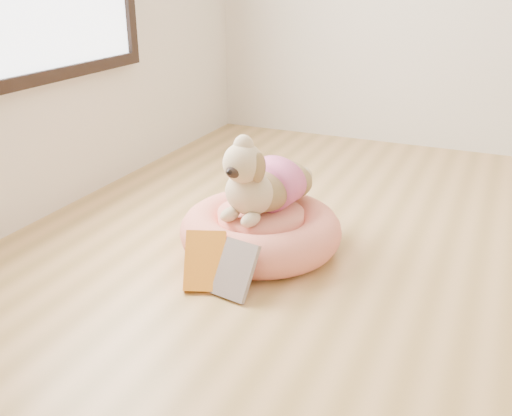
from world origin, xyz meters
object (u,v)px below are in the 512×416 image
at_px(book_yellow, 205,261).
at_px(pet_bed, 261,231).
at_px(dog, 263,169).
at_px(book_white, 236,270).

bearing_deg(book_yellow, pet_bed, 58.54).
xyz_separation_m(dog, book_white, (0.06, -0.39, -0.26)).
height_order(book_yellow, book_white, book_yellow).
relative_size(pet_bed, book_yellow, 2.99).
distance_m(dog, book_white, 0.48).
bearing_deg(book_white, pet_bed, 109.25).
distance_m(book_yellow, book_white, 0.13).
bearing_deg(pet_bed, dog, 83.12).
height_order(pet_bed, book_white, book_white).
bearing_deg(book_yellow, dog, 58.67).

